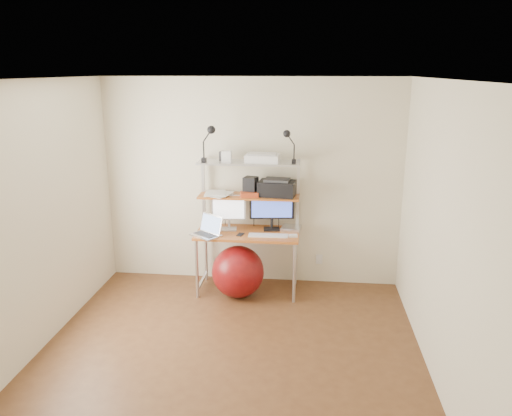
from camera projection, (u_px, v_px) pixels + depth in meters
The scene contains 20 objects.
room at pixel (227, 228), 4.32m from camera, with size 3.60×3.60×3.60m.
computer_desk at pixel (248, 213), 5.83m from camera, with size 1.20×0.60×1.57m.
wall_outlet at pixel (319, 259), 6.19m from camera, with size 0.08×0.01×0.12m, color silver.
monitor_silver at pixel (229, 210), 5.87m from camera, with size 0.40×0.16×0.45m.
monitor_black at pixel (272, 208), 5.86m from camera, with size 0.53×0.17×0.53m.
laptop at pixel (208, 231), 5.72m from camera, with size 0.43×0.41×0.29m.
keyboard at pixel (268, 235), 5.69m from camera, with size 0.45×0.13×0.01m, color silver.
mouse at pixel (293, 236), 5.66m from camera, with size 0.10×0.06×0.03m, color silver.
mac_mini at pixel (291, 228), 5.90m from camera, with size 0.22×0.22×0.04m, color silver.
phone at pixel (240, 235), 5.73m from camera, with size 0.06×0.12×0.01m, color black.
printer at pixel (277, 188), 5.81m from camera, with size 0.45×0.33×0.20m.
nas_cube at pixel (251, 186), 5.82m from camera, with size 0.15×0.15×0.22m, color black.
red_box at pixel (249, 194), 5.77m from camera, with size 0.20×0.13×0.06m, color #B9401D.
scanner at pixel (262, 158), 5.71m from camera, with size 0.39×0.26×0.10m.
box_white at pixel (227, 156), 5.71m from camera, with size 0.11×0.09×0.13m, color silver.
box_grey at pixel (225, 156), 5.79m from camera, with size 0.11×0.11×0.11m, color #303033.
clip_lamp_left at pixel (210, 136), 5.59m from camera, with size 0.17×0.09×0.42m.
clip_lamp_right at pixel (288, 139), 5.55m from camera, with size 0.15×0.08×0.38m.
exercise_ball at pixel (238, 272), 5.80m from camera, with size 0.61×0.61×0.61m, color maroon.
paper_stack at pixel (217, 193), 5.88m from camera, with size 0.37×0.41×0.02m.
Camera 1 is at (0.69, -4.06, 2.58)m, focal length 35.00 mm.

